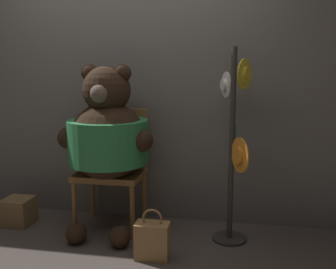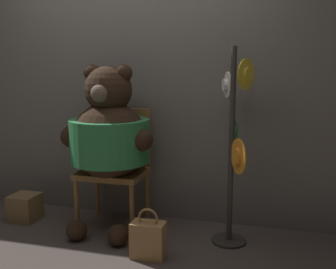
{
  "view_description": "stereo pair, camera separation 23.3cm",
  "coord_description": "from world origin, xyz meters",
  "px_view_note": "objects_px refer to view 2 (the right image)",
  "views": [
    {
      "loc": [
        0.98,
        -2.73,
        1.37
      ],
      "look_at": [
        0.43,
        0.22,
        0.86
      ],
      "focal_mm": 40.0,
      "sensor_mm": 36.0,
      "label": 1
    },
    {
      "loc": [
        1.2,
        -2.68,
        1.37
      ],
      "look_at": [
        0.43,
        0.22,
        0.86
      ],
      "focal_mm": 40.0,
      "sensor_mm": 36.0,
      "label": 2
    }
  ],
  "objects_px": {
    "handbag_on_ground": "(148,239)",
    "chair": "(116,161)",
    "hat_display_rack": "(234,142)",
    "teddy_bear": "(109,135)"
  },
  "relations": [
    {
      "from": "hat_display_rack",
      "to": "handbag_on_ground",
      "type": "distance_m",
      "value": 1.0
    },
    {
      "from": "hat_display_rack",
      "to": "teddy_bear",
      "type": "bearing_deg",
      "value": -177.56
    },
    {
      "from": "chair",
      "to": "hat_display_rack",
      "type": "distance_m",
      "value": 1.09
    },
    {
      "from": "teddy_bear",
      "to": "handbag_on_ground",
      "type": "height_order",
      "value": "teddy_bear"
    },
    {
      "from": "handbag_on_ground",
      "to": "chair",
      "type": "bearing_deg",
      "value": 130.06
    },
    {
      "from": "hat_display_rack",
      "to": "handbag_on_ground",
      "type": "bearing_deg",
      "value": -141.16
    },
    {
      "from": "chair",
      "to": "teddy_bear",
      "type": "distance_m",
      "value": 0.31
    },
    {
      "from": "chair",
      "to": "hat_display_rack",
      "type": "height_order",
      "value": "hat_display_rack"
    },
    {
      "from": "chair",
      "to": "teddy_bear",
      "type": "bearing_deg",
      "value": -85.57
    },
    {
      "from": "chair",
      "to": "handbag_on_ground",
      "type": "height_order",
      "value": "chair"
    }
  ]
}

